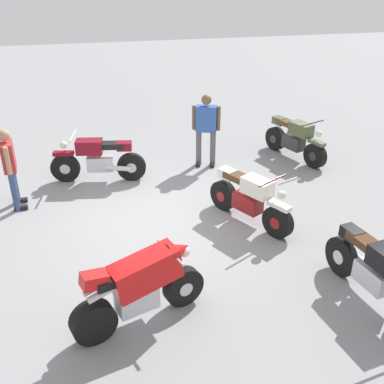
# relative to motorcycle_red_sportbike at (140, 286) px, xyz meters

# --- Properties ---
(ground_plane) EXTENTS (40.00, 40.00, 0.00)m
(ground_plane) POSITION_rel_motorcycle_red_sportbike_xyz_m (-0.59, -2.65, -0.59)
(ground_plane) COLOR gray
(motorcycle_red_sportbike) EXTENTS (1.90, 0.93, 1.14)m
(motorcycle_red_sportbike) POSITION_rel_motorcycle_red_sportbike_xyz_m (0.00, 0.00, 0.00)
(motorcycle_red_sportbike) COLOR black
(motorcycle_red_sportbike) RESTS_ON ground
(motorcycle_cream_vintage) EXTENTS (1.10, 1.78, 1.07)m
(motorcycle_cream_vintage) POSITION_rel_motorcycle_red_sportbike_xyz_m (-2.28, -2.20, -0.11)
(motorcycle_cream_vintage) COLOR black
(motorcycle_cream_vintage) RESTS_ON ground
(motorcycle_maroon_cruiser) EXTENTS (2.08, 0.77, 1.09)m
(motorcycle_maroon_cruiser) POSITION_rel_motorcycle_red_sportbike_xyz_m (0.40, -4.58, -0.07)
(motorcycle_maroon_cruiser) COLOR black
(motorcycle_maroon_cruiser) RESTS_ON ground
(motorcycle_olive_vintage) EXTENTS (0.93, 1.88, 1.07)m
(motorcycle_olive_vintage) POSITION_rel_motorcycle_red_sportbike_xyz_m (-4.35, -4.87, -0.11)
(motorcycle_olive_vintage) COLOR black
(motorcycle_olive_vintage) RESTS_ON ground
(motorcycle_black_cruiser) EXTENTS (0.70, 2.08, 1.09)m
(motorcycle_black_cruiser) POSITION_rel_motorcycle_red_sportbike_xyz_m (-3.31, 0.32, -0.07)
(motorcycle_black_cruiser) COLOR black
(motorcycle_black_cruiser) RESTS_ON ground
(person_in_red_shirt) EXTENTS (0.35, 0.64, 1.63)m
(person_in_red_shirt) POSITION_rel_motorcycle_red_sportbike_xyz_m (2.06, -3.74, 0.33)
(person_in_red_shirt) COLOR #384772
(person_in_red_shirt) RESTS_ON ground
(person_in_blue_shirt) EXTENTS (0.65, 0.43, 1.71)m
(person_in_blue_shirt) POSITION_rel_motorcycle_red_sportbike_xyz_m (-2.12, -4.94, 0.39)
(person_in_blue_shirt) COLOR #59595B
(person_in_blue_shirt) RESTS_ON ground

